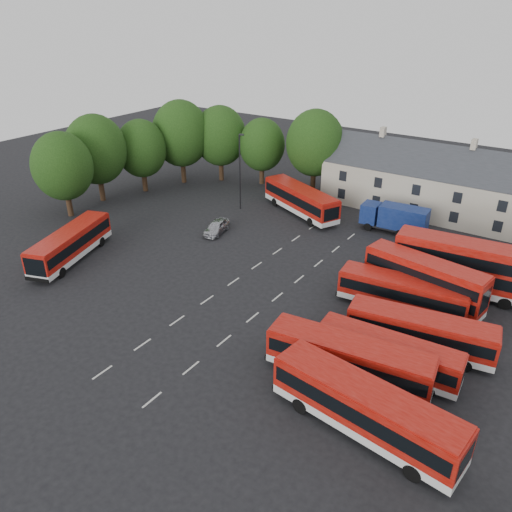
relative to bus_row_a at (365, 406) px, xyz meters
The scene contains 16 objects.
ground 19.96m from the bus_row_a, 154.32° to the left, with size 140.00×140.00×0.00m, color black.
lane_markings 18.80m from the bus_row_a, 145.44° to the left, with size 5.15×33.80×0.01m.
treeline 47.91m from the bus_row_a, 144.10° to the left, with size 29.92×32.59×12.01m.
terrace_houses 38.84m from the bus_row_a, 95.76° to the left, with size 35.70×7.13×10.06m.
bus_row_a is the anchor object (origin of this frame).
bus_row_b 4.83m from the bus_row_a, 126.58° to the left, with size 11.76×3.98×3.26m.
bus_row_c 6.36m from the bus_row_a, 98.39° to the left, with size 10.35×2.99×2.89m.
bus_row_d 10.08m from the bus_row_a, 88.97° to the left, with size 11.13×4.19×3.07m.
bus_row_e 15.14m from the bus_row_a, 101.03° to the left, with size 11.05×3.64×3.07m.
bus_dd_south 16.95m from the bus_row_a, 96.04° to the left, with size 10.86×4.17×4.35m.
bus_dd_north 20.98m from the bus_row_a, 88.52° to the left, with size 12.48×3.97×5.03m.
bus_west 34.94m from the bus_row_a, behind, with size 6.15×11.63×3.22m.
bus_north 36.19m from the bus_row_a, 125.84° to the left, with size 12.31×7.67×3.47m.
box_truck 31.89m from the bus_row_a, 107.03° to the left, with size 7.66×2.80×3.30m.
silver_car 32.31m from the bus_row_a, 144.60° to the left, with size 1.78×4.44×1.51m, color #AFB1B7.
lamppost 39.07m from the bus_row_a, 137.07° to the left, with size 0.68×0.42×9.76m.
Camera 1 is at (25.23, -31.25, 23.93)m, focal length 35.00 mm.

